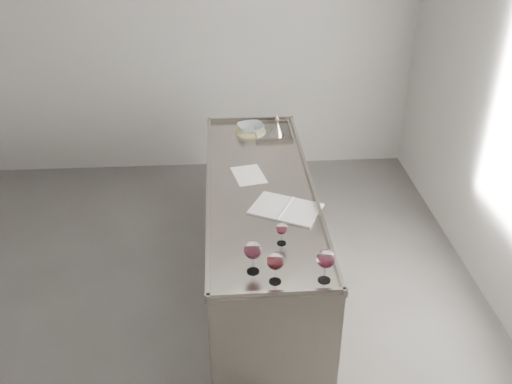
{
  "coord_description": "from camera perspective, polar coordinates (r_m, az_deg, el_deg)",
  "views": [
    {
      "loc": [
        0.23,
        -3.23,
        2.95
      ],
      "look_at": [
        0.45,
        0.08,
        1.02
      ],
      "focal_mm": 40.0,
      "sensor_mm": 36.0,
      "label": 1
    }
  ],
  "objects": [
    {
      "name": "notebook",
      "position": [
        3.8,
        2.99,
        -1.69
      ],
      "size": [
        0.53,
        0.47,
        0.02
      ],
      "rotation": [
        0.0,
        0.0,
        -0.47
      ],
      "color": "silver",
      "rests_on": "counter"
    },
    {
      "name": "room_shell",
      "position": [
        3.59,
        -7.19,
        4.36
      ],
      "size": [
        4.54,
        5.04,
        2.84
      ],
      "color": "#4B4946",
      "rests_on": "ground"
    },
    {
      "name": "trivet",
      "position": [
        4.89,
        -0.53,
        6.05
      ],
      "size": [
        0.33,
        0.33,
        0.02
      ],
      "primitive_type": "cylinder",
      "rotation": [
        0.0,
        0.0,
        -0.34
      ],
      "color": "beige",
      "rests_on": "counter"
    },
    {
      "name": "wine_funnel",
      "position": [
        4.83,
        2.11,
        6.3
      ],
      "size": [
        0.13,
        0.13,
        0.19
      ],
      "rotation": [
        0.0,
        0.0,
        0.34
      ],
      "color": "#A59D93",
      "rests_on": "counter"
    },
    {
      "name": "loose_paper_top",
      "position": [
        4.21,
        -0.73,
        1.72
      ],
      "size": [
        0.27,
        0.34,
        0.0
      ],
      "primitive_type": "cube",
      "rotation": [
        0.0,
        0.0,
        0.2
      ],
      "color": "white",
      "rests_on": "counter"
    },
    {
      "name": "wine_glass_left",
      "position": [
        3.17,
        -0.31,
        -5.9
      ],
      "size": [
        0.1,
        0.1,
        0.2
      ],
      "rotation": [
        0.0,
        0.0,
        0.11
      ],
      "color": "white",
      "rests_on": "counter"
    },
    {
      "name": "wine_glass_middle",
      "position": [
        3.1,
        1.96,
        -6.98
      ],
      "size": [
        0.1,
        0.1,
        0.19
      ],
      "rotation": [
        0.0,
        0.0,
        -0.12
      ],
      "color": "white",
      "rests_on": "counter"
    },
    {
      "name": "ceramic_bowl",
      "position": [
        4.88,
        -0.53,
        6.44
      ],
      "size": [
        0.27,
        0.27,
        0.05
      ],
      "primitive_type": "imported",
      "rotation": [
        0.0,
        0.0,
        0.24
      ],
      "color": "#87999D",
      "rests_on": "trivet"
    },
    {
      "name": "wine_glass_right",
      "position": [
        3.13,
        6.98,
        -6.71
      ],
      "size": [
        0.1,
        0.1,
        0.2
      ],
      "rotation": [
        0.0,
        0.0,
        -0.14
      ],
      "color": "white",
      "rests_on": "counter"
    },
    {
      "name": "counter",
      "position": [
        4.32,
        0.41,
        -4.81
      ],
      "size": [
        0.77,
        2.42,
        0.97
      ],
      "color": "gray",
      "rests_on": "ground"
    },
    {
      "name": "wine_glass_small",
      "position": [
        3.42,
        2.6,
        -3.75
      ],
      "size": [
        0.07,
        0.07,
        0.14
      ],
      "rotation": [
        0.0,
        0.0,
        0.26
      ],
      "color": "white",
      "rests_on": "counter"
    }
  ]
}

